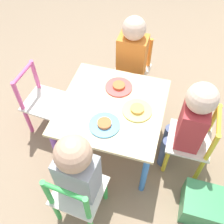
{
  "coord_description": "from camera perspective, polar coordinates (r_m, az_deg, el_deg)",
  "views": [
    {
      "loc": [
        0.97,
        0.28,
        1.63
      ],
      "look_at": [
        0.0,
        0.0,
        0.36
      ],
      "focal_mm": 42.0,
      "sensor_mm": 36.0,
      "label": 1
    }
  ],
  "objects": [
    {
      "name": "child_back",
      "position": [
        1.54,
        16.55,
        -1.99
      ],
      "size": [
        0.2,
        0.22,
        0.72
      ],
      "rotation": [
        0.0,
        0.0,
        -0.0
      ],
      "color": "#4C608E",
      "rests_on": "ground_plane"
    },
    {
      "name": "plate_left",
      "position": [
        1.66,
        1.48,
        5.54
      ],
      "size": [
        0.17,
        0.17,
        0.03
      ],
      "color": "#E54C47",
      "rests_on": "kids_table"
    },
    {
      "name": "plate_back",
      "position": [
        1.54,
        5.49,
        0.44
      ],
      "size": [
        0.18,
        0.18,
        0.03
      ],
      "color": "#EADB66",
      "rests_on": "kids_table"
    },
    {
      "name": "storage_bin",
      "position": [
        1.72,
        19.11,
        -18.56
      ],
      "size": [
        0.22,
        0.24,
        0.17
      ],
      "color": "#3D8E56",
      "rests_on": "ground_plane"
    },
    {
      "name": "child_right",
      "position": [
        1.34,
        -7.23,
        -12.46
      ],
      "size": [
        0.23,
        0.21,
        0.71
      ],
      "rotation": [
        0.0,
        0.0,
        -1.66
      ],
      "color": "#7A6B5B",
      "rests_on": "ground_plane"
    },
    {
      "name": "ground_plane",
      "position": [
        1.91,
        0.0,
        -6.77
      ],
      "size": [
        6.0,
        6.0,
        0.0
      ],
      "primitive_type": "plane",
      "color": "#8C755B"
    },
    {
      "name": "kids_table",
      "position": [
        1.61,
        0.0,
        0.18
      ],
      "size": [
        0.62,
        0.62,
        0.42
      ],
      "color": "beige",
      "rests_on": "ground_plane"
    },
    {
      "name": "chair_pink",
      "position": [
        1.89,
        -14.95,
        2.11
      ],
      "size": [
        0.28,
        0.28,
        0.51
      ],
      "rotation": [
        0.0,
        0.0,
        -3.21
      ],
      "color": "silver",
      "rests_on": "ground_plane"
    },
    {
      "name": "plate_right",
      "position": [
        1.47,
        -1.67,
        -2.72
      ],
      "size": [
        0.18,
        0.18,
        0.03
      ],
      "color": "#4C9EE0",
      "rests_on": "kids_table"
    },
    {
      "name": "chair_yellow",
      "position": [
        1.7,
        17.1,
        -6.26
      ],
      "size": [
        0.26,
        0.26,
        0.51
      ],
      "rotation": [
        0.0,
        0.0,
        -0.0
      ],
      "color": "silver",
      "rests_on": "ground_plane"
    },
    {
      "name": "chair_orange",
      "position": [
        2.05,
        4.4,
        8.84
      ],
      "size": [
        0.27,
        0.27,
        0.51
      ],
      "rotation": [
        0.0,
        0.0,
        1.55
      ],
      "color": "silver",
      "rests_on": "ground_plane"
    },
    {
      "name": "chair_green",
      "position": [
        1.49,
        -7.54,
        -17.58
      ],
      "size": [
        0.28,
        0.28,
        0.51
      ],
      "rotation": [
        0.0,
        0.0,
        -1.66
      ],
      "color": "silver",
      "rests_on": "ground_plane"
    },
    {
      "name": "child_left",
      "position": [
        1.88,
        4.27,
        11.87
      ],
      "size": [
        0.21,
        0.2,
        0.73
      ],
      "rotation": [
        0.0,
        0.0,
        1.55
      ],
      "color": "#38383D",
      "rests_on": "ground_plane"
    }
  ]
}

